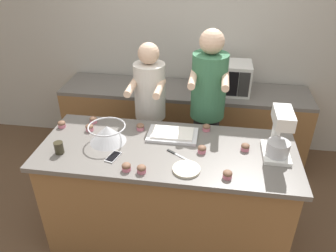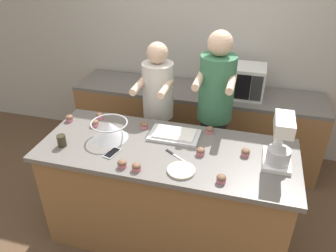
% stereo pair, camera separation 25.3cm
% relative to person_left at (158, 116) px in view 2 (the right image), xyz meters
% --- Properties ---
extents(ground_plane, '(16.00, 16.00, 0.00)m').
position_rel_person_left_xyz_m(ground_plane, '(0.27, -0.66, -0.85)').
color(ground_plane, brown).
extents(back_wall, '(10.00, 0.06, 2.70)m').
position_rel_person_left_xyz_m(back_wall, '(0.27, 0.98, 0.50)').
color(back_wall, '#B2ADA3').
rests_on(back_wall, ground_plane).
extents(island_counter, '(2.04, 0.82, 0.95)m').
position_rel_person_left_xyz_m(island_counter, '(0.27, -0.66, -0.37)').
color(island_counter, olive).
rests_on(island_counter, ground_plane).
extents(back_counter, '(2.80, 0.60, 0.89)m').
position_rel_person_left_xyz_m(back_counter, '(0.27, 0.63, -0.40)').
color(back_counter, olive).
rests_on(back_counter, ground_plane).
extents(person_left, '(0.31, 0.49, 1.59)m').
position_rel_person_left_xyz_m(person_left, '(0.00, 0.00, 0.00)').
color(person_left, '#232328').
rests_on(person_left, ground_plane).
extents(person_right, '(0.34, 0.50, 1.73)m').
position_rel_person_left_xyz_m(person_right, '(0.55, 0.00, 0.07)').
color(person_right, '#232328').
rests_on(person_right, ground_plane).
extents(stand_mixer, '(0.20, 0.30, 0.38)m').
position_rel_person_left_xyz_m(stand_mixer, '(1.10, -0.62, 0.27)').
color(stand_mixer, white).
rests_on(stand_mixer, island_counter).
extents(mixing_bowl, '(0.30, 0.30, 0.14)m').
position_rel_person_left_xyz_m(mixing_bowl, '(-0.22, -0.63, 0.18)').
color(mixing_bowl, '#BCBCC1').
rests_on(mixing_bowl, island_counter).
extents(baking_tray, '(0.41, 0.26, 0.04)m').
position_rel_person_left_xyz_m(baking_tray, '(0.29, -0.48, 0.12)').
color(baking_tray, silver).
rests_on(baking_tray, island_counter).
extents(microwave_oven, '(0.56, 0.35, 0.34)m').
position_rel_person_left_xyz_m(microwave_oven, '(0.71, 0.62, 0.21)').
color(microwave_oven, silver).
rests_on(microwave_oven, back_counter).
extents(cell_phone, '(0.10, 0.16, 0.01)m').
position_rel_person_left_xyz_m(cell_phone, '(-0.12, -0.84, 0.11)').
color(cell_phone, silver).
rests_on(cell_phone, island_counter).
extents(drinking_glass, '(0.07, 0.07, 0.10)m').
position_rel_person_left_xyz_m(drinking_glass, '(-0.54, -0.85, 0.15)').
color(drinking_glass, '#332D1E').
rests_on(drinking_glass, island_counter).
extents(small_plate, '(0.20, 0.20, 0.02)m').
position_rel_person_left_xyz_m(small_plate, '(0.45, -0.92, 0.11)').
color(small_plate, beige).
rests_on(small_plate, island_counter).
extents(knife, '(0.19, 0.13, 0.01)m').
position_rel_person_left_xyz_m(knife, '(0.36, -0.74, 0.11)').
color(knife, '#BCBCC1').
rests_on(knife, island_counter).
extents(cupcake_0, '(0.07, 0.07, 0.06)m').
position_rel_person_left_xyz_m(cupcake_0, '(-0.45, -0.36, 0.14)').
color(cupcake_0, '#D17084').
rests_on(cupcake_0, island_counter).
extents(cupcake_1, '(0.07, 0.07, 0.06)m').
position_rel_person_left_xyz_m(cupcake_1, '(-0.00, -0.42, 0.14)').
color(cupcake_1, '#D17084').
rests_on(cupcake_1, island_counter).
extents(cupcake_2, '(0.07, 0.07, 0.06)m').
position_rel_person_left_xyz_m(cupcake_2, '(0.02, -0.98, 0.14)').
color(cupcake_2, '#D17084').
rests_on(cupcake_2, island_counter).
extents(cupcake_3, '(0.07, 0.07, 0.06)m').
position_rel_person_left_xyz_m(cupcake_3, '(-0.69, -0.48, 0.14)').
color(cupcake_3, '#D17084').
rests_on(cupcake_3, island_counter).
extents(cupcake_4, '(0.07, 0.07, 0.06)m').
position_rel_person_left_xyz_m(cupcake_4, '(0.88, -0.60, 0.14)').
color(cupcake_4, '#D17084').
rests_on(cupcake_4, island_counter).
extents(cupcake_5, '(0.07, 0.07, 0.06)m').
position_rel_person_left_xyz_m(cupcake_5, '(0.13, -0.99, 0.14)').
color(cupcake_5, '#D17084').
rests_on(cupcake_5, island_counter).
extents(cupcake_6, '(0.07, 0.07, 0.06)m').
position_rel_person_left_xyz_m(cupcake_6, '(0.74, -0.96, 0.14)').
color(cupcake_6, '#D17084').
rests_on(cupcake_6, island_counter).
extents(cupcake_7, '(0.07, 0.07, 0.06)m').
position_rel_person_left_xyz_m(cupcake_7, '(0.56, -0.35, 0.14)').
color(cupcake_7, '#D17084').
rests_on(cupcake_7, island_counter).
extents(cupcake_8, '(0.07, 0.07, 0.06)m').
position_rel_person_left_xyz_m(cupcake_8, '(-0.43, -0.50, 0.14)').
color(cupcake_8, '#D17084').
rests_on(cupcake_8, island_counter).
extents(cupcake_9, '(0.07, 0.07, 0.06)m').
position_rel_person_left_xyz_m(cupcake_9, '(0.54, -0.68, 0.14)').
color(cupcake_9, '#D17084').
rests_on(cupcake_9, island_counter).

